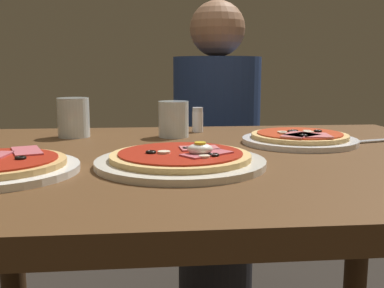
{
  "coord_description": "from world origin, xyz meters",
  "views": [
    {
      "loc": [
        -0.12,
        -0.9,
        0.94
      ],
      "look_at": [
        -0.04,
        -0.05,
        0.8
      ],
      "focal_mm": 42.55,
      "sensor_mm": 36.0,
      "label": 1
    }
  ],
  "objects_px": {
    "water_glass_near": "(174,122)",
    "dining_table": "(208,211)",
    "pizza_across_right": "(299,138)",
    "water_glass_far": "(74,120)",
    "pizza_foreground": "(181,159)",
    "diner_person": "(216,170)",
    "salt_shaker": "(198,120)"
  },
  "relations": [
    {
      "from": "pizza_foreground",
      "to": "diner_person",
      "type": "distance_m",
      "value": 0.92
    },
    {
      "from": "pizza_foreground",
      "to": "water_glass_near",
      "type": "height_order",
      "value": "water_glass_near"
    },
    {
      "from": "pizza_across_right",
      "to": "water_glass_near",
      "type": "xyz_separation_m",
      "value": [
        -0.28,
        0.13,
        0.03
      ]
    },
    {
      "from": "pizza_across_right",
      "to": "water_glass_near",
      "type": "bearing_deg",
      "value": 155.44
    },
    {
      "from": "pizza_foreground",
      "to": "pizza_across_right",
      "type": "relative_size",
      "value": 1.15
    },
    {
      "from": "diner_person",
      "to": "water_glass_near",
      "type": "bearing_deg",
      "value": 70.12
    },
    {
      "from": "pizza_foreground",
      "to": "salt_shaker",
      "type": "relative_size",
      "value": 4.52
    },
    {
      "from": "pizza_foreground",
      "to": "pizza_across_right",
      "type": "bearing_deg",
      "value": 37.02
    },
    {
      "from": "dining_table",
      "to": "water_glass_near",
      "type": "distance_m",
      "value": 0.29
    },
    {
      "from": "water_glass_far",
      "to": "salt_shaker",
      "type": "xyz_separation_m",
      "value": [
        0.32,
        0.06,
        -0.01
      ]
    },
    {
      "from": "water_glass_near",
      "to": "water_glass_far",
      "type": "xyz_separation_m",
      "value": [
        -0.25,
        0.02,
        0.0
      ]
    },
    {
      "from": "dining_table",
      "to": "diner_person",
      "type": "relative_size",
      "value": 0.98
    },
    {
      "from": "water_glass_near",
      "to": "dining_table",
      "type": "bearing_deg",
      "value": -76.67
    },
    {
      "from": "salt_shaker",
      "to": "dining_table",
      "type": "bearing_deg",
      "value": -92.38
    },
    {
      "from": "pizza_across_right",
      "to": "water_glass_far",
      "type": "height_order",
      "value": "water_glass_far"
    },
    {
      "from": "water_glass_near",
      "to": "diner_person",
      "type": "height_order",
      "value": "diner_person"
    },
    {
      "from": "dining_table",
      "to": "pizza_foreground",
      "type": "distance_m",
      "value": 0.18
    },
    {
      "from": "salt_shaker",
      "to": "diner_person",
      "type": "xyz_separation_m",
      "value": [
        0.12,
        0.44,
        -0.24
      ]
    },
    {
      "from": "salt_shaker",
      "to": "diner_person",
      "type": "distance_m",
      "value": 0.52
    },
    {
      "from": "dining_table",
      "to": "pizza_across_right",
      "type": "xyz_separation_m",
      "value": [
        0.23,
        0.11,
        0.13
      ]
    },
    {
      "from": "water_glass_far",
      "to": "salt_shaker",
      "type": "height_order",
      "value": "water_glass_far"
    },
    {
      "from": "diner_person",
      "to": "salt_shaker",
      "type": "bearing_deg",
      "value": 74.82
    },
    {
      "from": "dining_table",
      "to": "water_glass_far",
      "type": "xyz_separation_m",
      "value": [
        -0.31,
        0.26,
        0.16
      ]
    },
    {
      "from": "pizza_foreground",
      "to": "pizza_across_right",
      "type": "xyz_separation_m",
      "value": [
        0.29,
        0.22,
        -0.0
      ]
    },
    {
      "from": "salt_shaker",
      "to": "water_glass_near",
      "type": "bearing_deg",
      "value": -129.88
    },
    {
      "from": "water_glass_near",
      "to": "salt_shaker",
      "type": "relative_size",
      "value": 1.35
    },
    {
      "from": "diner_person",
      "to": "water_glass_far",
      "type": "bearing_deg",
      "value": 48.72
    },
    {
      "from": "pizza_across_right",
      "to": "water_glass_far",
      "type": "relative_size",
      "value": 2.67
    },
    {
      "from": "dining_table",
      "to": "water_glass_far",
      "type": "relative_size",
      "value": 11.68
    },
    {
      "from": "pizza_across_right",
      "to": "diner_person",
      "type": "xyz_separation_m",
      "value": [
        -0.09,
        0.66,
        -0.22
      ]
    },
    {
      "from": "water_glass_near",
      "to": "diner_person",
      "type": "distance_m",
      "value": 0.61
    },
    {
      "from": "water_glass_near",
      "to": "salt_shaker",
      "type": "distance_m",
      "value": 0.11
    }
  ]
}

